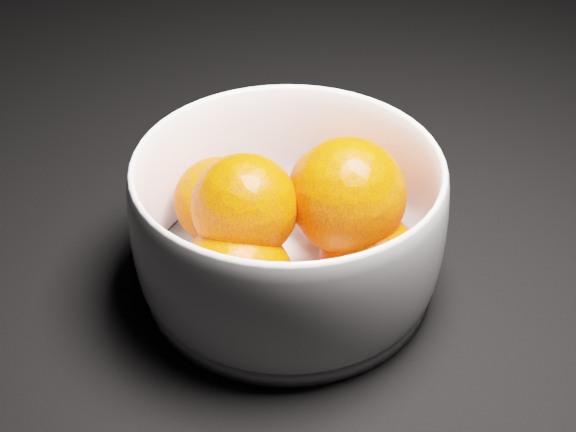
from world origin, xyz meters
TOP-DOWN VIEW (x-y plane):
  - bowl at (-0.25, 0.25)m, footprint 0.21×0.21m
  - orange_pile at (-0.25, 0.24)m, footprint 0.19×0.18m

SIDE VIEW (x-z plane):
  - bowl at x=-0.25m, z-range 0.00..0.10m
  - orange_pile at x=-0.25m, z-range 0.00..0.12m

